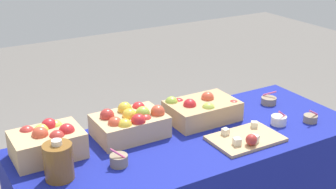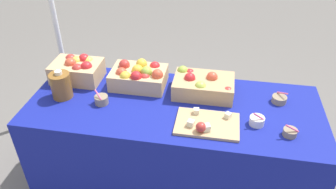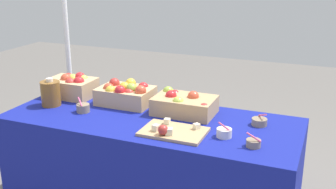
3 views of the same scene
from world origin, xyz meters
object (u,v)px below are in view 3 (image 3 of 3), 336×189
tent_pole (66,28)px  apple_crate_left (72,86)px  sample_bowl_near (83,108)px  sample_bowl_extra (224,133)px  sample_bowl_mid (259,122)px  sample_bowl_far (253,143)px  cider_jug (51,93)px  cutting_board_front (172,131)px  apple_crate_middle (126,94)px  apple_crate_right (184,104)px

tent_pole → apple_crate_left: bearing=-52.6°
sample_bowl_near → sample_bowl_extra: bearing=-2.5°
sample_bowl_extra → tent_pole: (-1.65, 0.83, 0.38)m
sample_bowl_mid → sample_bowl_extra: sample_bowl_extra is taller
sample_bowl_far → sample_bowl_extra: 0.19m
sample_bowl_extra → cider_jug: cider_jug is taller
sample_bowl_far → cider_jug: 1.45m
cutting_board_front → sample_bowl_extra: size_ratio=3.78×
apple_crate_middle → cider_jug: cider_jug is taller
apple_crate_left → cutting_board_front: size_ratio=0.91×
cutting_board_front → cider_jug: cider_jug is taller
apple_crate_middle → sample_bowl_near: (-0.19, -0.26, -0.05)m
apple_crate_left → tent_pole: (-0.40, 0.53, 0.33)m
sample_bowl_extra → cider_jug: bearing=176.6°
tent_pole → apple_crate_right: bearing=-23.3°
apple_crate_left → tent_pole: size_ratio=0.15×
apple_crate_middle → tent_pole: bearing=147.9°
sample_bowl_far → sample_bowl_extra: sample_bowl_extra is taller
apple_crate_right → cutting_board_front: (0.05, -0.34, -0.05)m
apple_crate_left → apple_crate_right: apple_crate_left is taller
sample_bowl_mid → cider_jug: (-1.42, -0.18, 0.07)m
sample_bowl_near → sample_bowl_extra: same height
apple_crate_middle → sample_bowl_extra: apple_crate_middle is taller
apple_crate_left → apple_crate_right: (0.90, -0.03, -0.02)m
sample_bowl_near → apple_crate_left: bearing=134.8°
sample_bowl_far → cider_jug: bearing=174.4°
sample_bowl_near → cider_jug: bearing=173.5°
sample_bowl_near → cider_jug: cider_jug is taller
sample_bowl_near → tent_pole: 1.10m
tent_pole → cider_jug: bearing=-63.2°
cutting_board_front → apple_crate_middle: bearing=143.7°
cutting_board_front → tent_pole: size_ratio=0.16×
sample_bowl_far → cutting_board_front: bearing=180.0°
cider_jug → sample_bowl_near: bearing=-6.5°
sample_bowl_extra → sample_bowl_mid: bearing=59.0°
cutting_board_front → sample_bowl_near: size_ratio=3.79×
apple_crate_left → apple_crate_middle: 0.45m
apple_crate_right → sample_bowl_mid: bearing=-2.0°
sample_bowl_far → tent_pole: (-1.83, 0.90, 0.39)m
apple_crate_left → cutting_board_front: apple_crate_left is taller
apple_crate_right → sample_bowl_extra: size_ratio=4.00×
apple_crate_right → cider_jug: bearing=-167.7°
tent_pole → cutting_board_front: bearing=-33.7°
cutting_board_front → apple_crate_left: bearing=158.5°
apple_crate_middle → sample_bowl_far: size_ratio=4.18×
cider_jug → sample_bowl_mid: bearing=7.3°
apple_crate_middle → sample_bowl_extra: 0.85m
cutting_board_front → sample_bowl_far: sample_bowl_far is taller
apple_crate_left → sample_bowl_mid: 1.40m
cutting_board_front → sample_bowl_extra: bearing=13.0°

